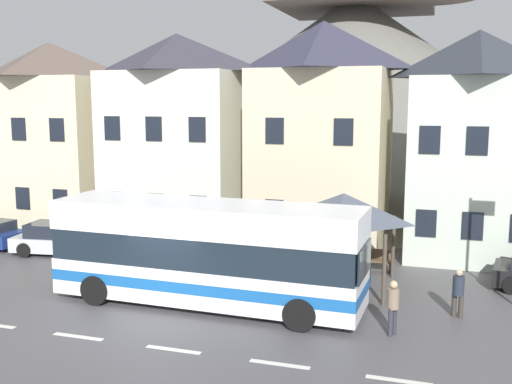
# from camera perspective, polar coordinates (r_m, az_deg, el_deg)

# --- Properties ---
(ground_plane) EXTENTS (40.00, 60.00, 0.07)m
(ground_plane) POSITION_cam_1_polar(r_m,az_deg,el_deg) (18.97, -10.01, -12.29)
(ground_plane) COLOR #504E51
(townhouse_00) EXTENTS (6.56, 5.35, 9.69)m
(townhouse_00) POSITION_cam_1_polar(r_m,az_deg,el_deg) (33.88, -18.64, 5.08)
(townhouse_00) COLOR beige
(townhouse_00) RESTS_ON ground_plane
(townhouse_01) EXTENTS (6.37, 5.17, 9.88)m
(townhouse_01) POSITION_cam_1_polar(r_m,az_deg,el_deg) (30.05, -7.36, 5.24)
(townhouse_01) COLOR silver
(townhouse_01) RESTS_ON ground_plane
(townhouse_02) EXTENTS (5.85, 5.76, 10.24)m
(townhouse_02) POSITION_cam_1_polar(r_m,az_deg,el_deg) (28.07, 6.28, 5.39)
(townhouse_02) COLOR beige
(townhouse_02) RESTS_ON ground_plane
(townhouse_03) EXTENTS (5.27, 5.57, 9.62)m
(townhouse_03) POSITION_cam_1_polar(r_m,az_deg,el_deg) (27.46, 19.93, 4.20)
(townhouse_03) COLOR beige
(townhouse_03) RESTS_ON ground_plane
(hilltop_castle) EXTENTS (41.92, 41.92, 22.14)m
(hilltop_castle) POSITION_cam_1_polar(r_m,az_deg,el_deg) (48.07, 9.25, 9.96)
(hilltop_castle) COLOR slate
(hilltop_castle) RESTS_ON ground_plane
(transit_bus) EXTENTS (10.40, 2.92, 3.42)m
(transit_bus) POSITION_cam_1_polar(r_m,az_deg,el_deg) (19.89, -4.68, -5.89)
(transit_bus) COLOR white
(transit_bus) RESTS_ON ground_plane
(bus_shelter) EXTENTS (3.60, 3.60, 3.43)m
(bus_shelter) POSITION_cam_1_polar(r_m,az_deg,el_deg) (21.79, 8.29, -1.52)
(bus_shelter) COLOR #473D33
(bus_shelter) RESTS_ON ground_plane
(parked_car_00) EXTENTS (4.55, 2.28, 1.38)m
(parked_car_00) POSITION_cam_1_polar(r_m,az_deg,el_deg) (27.84, -17.83, -4.27)
(parked_car_00) COLOR silver
(parked_car_00) RESTS_ON ground_plane
(pedestrian_00) EXTENTS (0.35, 0.35, 1.54)m
(pedestrian_00) POSITION_cam_1_polar(r_m,az_deg,el_deg) (19.98, 18.58, -8.83)
(pedestrian_00) COLOR #38332D
(pedestrian_00) RESTS_ON ground_plane
(pedestrian_01) EXTENTS (0.32, 0.32, 1.60)m
(pedestrian_01) POSITION_cam_1_polar(r_m,az_deg,el_deg) (20.49, 10.36, -7.96)
(pedestrian_01) COLOR #2D2D38
(pedestrian_01) RESTS_ON ground_plane
(pedestrian_02) EXTENTS (0.34, 0.34, 1.63)m
(pedestrian_02) POSITION_cam_1_polar(r_m,az_deg,el_deg) (18.00, 12.83, -10.24)
(pedestrian_02) COLOR #2D2D38
(pedestrian_02) RESTS_ON ground_plane
(public_bench) EXTENTS (1.61, 0.48, 0.87)m
(public_bench) POSITION_cam_1_polar(r_m,az_deg,el_deg) (24.46, 10.94, -6.26)
(public_bench) COLOR brown
(public_bench) RESTS_ON ground_plane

